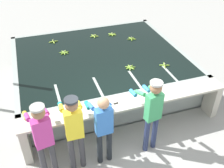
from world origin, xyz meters
TOP-DOWN VIEW (x-y plane):
  - ground_plane at (0.00, 0.00)m, footprint 80.00×80.00m
  - wash_tank at (-0.00, 2.40)m, footprint 4.62×3.92m
  - work_ledge at (0.00, 0.22)m, footprint 4.62×0.45m
  - worker_0 at (-1.83, -0.33)m, footprint 0.48×0.75m
  - worker_1 at (-1.28, -0.31)m, footprint 0.41×0.73m
  - worker_2 at (-0.73, -0.33)m, footprint 0.42×0.72m
  - worker_3 at (0.27, -0.33)m, footprint 0.48×0.75m
  - banana_bunch_floating_0 at (1.22, 3.05)m, footprint 0.26×0.28m
  - banana_bunch_floating_1 at (1.43, 1.31)m, footprint 0.27×0.27m
  - banana_bunch_floating_2 at (0.55, 1.49)m, footprint 0.28×0.28m
  - banana_bunch_floating_3 at (-1.10, 3.62)m, footprint 0.28×0.28m
  - banana_bunch_floating_4 at (0.75, 3.54)m, footprint 0.28×0.28m
  - banana_bunch_floating_5 at (-0.91, 2.82)m, footprint 0.28×0.28m
  - banana_bunch_floating_6 at (0.18, 3.60)m, footprint 0.28×0.27m
  - knife_0 at (-0.20, 0.26)m, footprint 0.35×0.07m

SIDE VIEW (x-z plane):
  - ground_plane at x=0.00m, z-range 0.00..0.00m
  - wash_tank at x=0.00m, z-range -0.01..0.90m
  - work_ledge at x=0.00m, z-range 0.19..1.09m
  - knife_0 at x=-0.20m, z-range 0.90..0.92m
  - banana_bunch_floating_2 at x=0.55m, z-range 0.88..0.96m
  - banana_bunch_floating_5 at x=-0.91m, z-range 0.88..0.96m
  - banana_bunch_floating_4 at x=0.75m, z-range 0.88..0.96m
  - banana_bunch_floating_0 at x=1.22m, z-range 0.88..0.96m
  - banana_bunch_floating_6 at x=0.18m, z-range 0.88..0.96m
  - banana_bunch_floating_1 at x=1.43m, z-range 0.88..0.96m
  - banana_bunch_floating_3 at x=-1.10m, z-range 0.88..0.96m
  - worker_2 at x=-0.73m, z-range 0.16..1.79m
  - worker_1 at x=-1.28m, z-range 0.20..1.93m
  - worker_0 at x=-1.83m, z-range 0.20..1.93m
  - worker_3 at x=0.27m, z-range 0.20..1.93m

